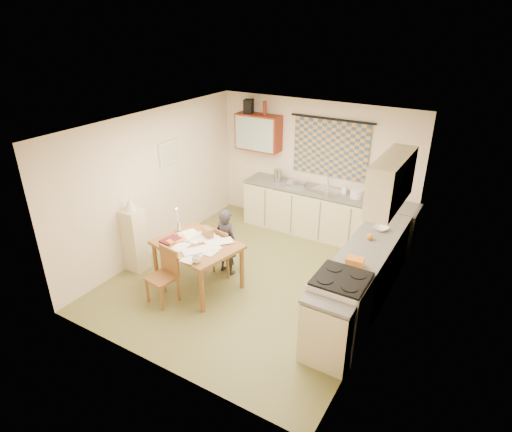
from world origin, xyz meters
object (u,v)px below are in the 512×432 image
Objects in this scene: person at (226,242)px; counter_back at (326,214)px; dining_table at (198,264)px; shelf_stand at (135,240)px; chair_far at (226,258)px; counter_right at (361,280)px; stove at (338,312)px.

counter_back is at bearing -105.89° from person.
shelf_stand is (-1.20, -0.13, 0.16)m from dining_table.
counter_back is at bearing -106.08° from chair_far.
shelf_stand is at bearing 34.31° from person.
counter_back is 3.07× the size of shelf_stand.
chair_far is 0.73× the size of person.
counter_right is 3.58× the size of chair_far.
counter_right is at bearing 14.15° from shelf_stand.
chair_far is at bearing -174.43° from counter_right.
counter_back is 2.21m from person.
shelf_stand is at bearing 179.52° from stove.
dining_table is 1.29× the size of shelf_stand.
shelf_stand is at bearing -162.00° from dining_table.
chair_far is at bearing 86.38° from dining_table.
chair_far is 1.54m from shelf_stand.
chair_far is at bearing 162.09° from stove.
counter_back is 2.38× the size of dining_table.
counter_back is 2.92× the size of person.
dining_table is at bearing 82.58° from chair_far.
stove is 0.90× the size of person.
shelf_stand is at bearing -129.80° from counter_back.
chair_far is at bearing -4.90° from person.
counter_right is at bearing -166.47° from person.
dining_table is 1.21m from shelf_stand.
dining_table is at bearing -161.99° from counter_right.
shelf_stand reaches higher than stove.
chair_far reaches higher than dining_table.
stove is at bearing 169.93° from person.
counter_right is 2.75× the size of shelf_stand.
person is at bearing -113.75° from counter_back.
counter_back is at bearing 79.48° from dining_table.
stove is 3.54m from shelf_stand.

